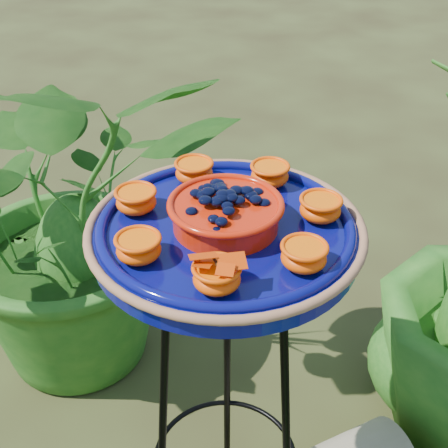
{
  "coord_description": "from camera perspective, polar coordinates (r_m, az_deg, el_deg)",
  "views": [
    {
      "loc": [
        0.24,
        -0.71,
        1.49
      ],
      "look_at": [
        -0.01,
        0.08,
        0.94
      ],
      "focal_mm": 50.0,
      "sensor_mm": 36.0,
      "label": 1
    }
  ],
  "objects": [
    {
      "name": "shrub_back_left",
      "position": [
        1.85,
        -13.55,
        0.95
      ],
      "size": [
        1.19,
        1.15,
        1.03
      ],
      "primitive_type": "imported",
      "rotation": [
        0.0,
        0.0,
        0.5
      ],
      "color": "#1C5416",
      "rests_on": "ground"
    },
    {
      "name": "tripod_stand",
      "position": [
        1.28,
        0.12,
        -14.65
      ],
      "size": [
        0.39,
        0.39,
        0.87
      ],
      "rotation": [
        0.0,
        0.0,
        0.26
      ],
      "color": "black",
      "rests_on": "ground"
    },
    {
      "name": "feeder_dish",
      "position": [
        1.03,
        0.15,
        -0.33
      ],
      "size": [
        0.54,
        0.54,
        0.1
      ],
      "rotation": [
        0.0,
        0.0,
        0.26
      ],
      "color": "#070A58",
      "rests_on": "tripod_stand"
    }
  ]
}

